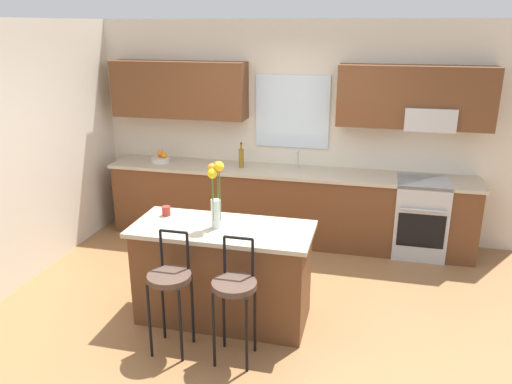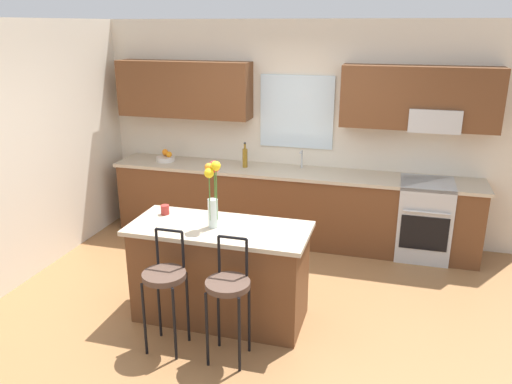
{
  "view_description": "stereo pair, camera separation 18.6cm",
  "coord_description": "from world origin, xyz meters",
  "px_view_note": "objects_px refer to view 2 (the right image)",
  "views": [
    {
      "loc": [
        1.04,
        -4.24,
        2.64
      ],
      "look_at": [
        -0.12,
        0.55,
        1.0
      ],
      "focal_mm": 35.5,
      "sensor_mm": 36.0,
      "label": 1
    },
    {
      "loc": [
        1.22,
        -4.19,
        2.64
      ],
      "look_at": [
        -0.12,
        0.55,
        1.0
      ],
      "focal_mm": 35.5,
      "sensor_mm": 36.0,
      "label": 2
    }
  ],
  "objects_px": {
    "flower_vase": "(213,188)",
    "mug_ceramic": "(165,210)",
    "kitchen_island": "(220,272)",
    "bar_stool_middle": "(228,290)",
    "bar_stool_near": "(165,280)",
    "fruit_bowl_oranges": "(166,157)",
    "oven_range": "(424,219)",
    "bottle_olive_oil": "(245,157)"
  },
  "relations": [
    {
      "from": "mug_ceramic",
      "to": "bar_stool_near",
      "type": "bearing_deg",
      "value": -66.01
    },
    {
      "from": "bar_stool_near",
      "to": "fruit_bowl_oranges",
      "type": "distance_m",
      "value": 2.8
    },
    {
      "from": "bottle_olive_oil",
      "to": "flower_vase",
      "type": "bearing_deg",
      "value": -81.09
    },
    {
      "from": "flower_vase",
      "to": "bottle_olive_oil",
      "type": "xyz_separation_m",
      "value": [
        -0.31,
        1.97,
        -0.24
      ]
    },
    {
      "from": "oven_range",
      "to": "bar_stool_near",
      "type": "distance_m",
      "value": 3.28
    },
    {
      "from": "oven_range",
      "to": "kitchen_island",
      "type": "xyz_separation_m",
      "value": [
        -1.85,
        -1.92,
        0.0
      ]
    },
    {
      "from": "bar_stool_middle",
      "to": "mug_ceramic",
      "type": "bearing_deg",
      "value": 140.34
    },
    {
      "from": "bar_stool_near",
      "to": "mug_ceramic",
      "type": "bearing_deg",
      "value": 113.99
    },
    {
      "from": "kitchen_island",
      "to": "bottle_olive_oil",
      "type": "distance_m",
      "value": 2.06
    },
    {
      "from": "bar_stool_near",
      "to": "bar_stool_middle",
      "type": "distance_m",
      "value": 0.55
    },
    {
      "from": "flower_vase",
      "to": "mug_ceramic",
      "type": "distance_m",
      "value": 0.66
    },
    {
      "from": "kitchen_island",
      "to": "bar_stool_near",
      "type": "xyz_separation_m",
      "value": [
        -0.28,
        -0.57,
        0.17
      ]
    },
    {
      "from": "kitchen_island",
      "to": "bottle_olive_oil",
      "type": "bearing_deg",
      "value": 100.19
    },
    {
      "from": "oven_range",
      "to": "mug_ceramic",
      "type": "height_order",
      "value": "mug_ceramic"
    },
    {
      "from": "kitchen_island",
      "to": "fruit_bowl_oranges",
      "type": "bearing_deg",
      "value": 126.5
    },
    {
      "from": "bar_stool_near",
      "to": "fruit_bowl_oranges",
      "type": "bearing_deg",
      "value": 114.85
    },
    {
      "from": "oven_range",
      "to": "fruit_bowl_oranges",
      "type": "bearing_deg",
      "value": 179.52
    },
    {
      "from": "bar_stool_middle",
      "to": "bottle_olive_oil",
      "type": "height_order",
      "value": "bottle_olive_oil"
    },
    {
      "from": "oven_range",
      "to": "bar_stool_middle",
      "type": "bearing_deg",
      "value": -122.31
    },
    {
      "from": "bar_stool_middle",
      "to": "fruit_bowl_oranges",
      "type": "distance_m",
      "value": 3.07
    },
    {
      "from": "flower_vase",
      "to": "fruit_bowl_oranges",
      "type": "bearing_deg",
      "value": 125.44
    },
    {
      "from": "bar_stool_near",
      "to": "mug_ceramic",
      "type": "height_order",
      "value": "bar_stool_near"
    },
    {
      "from": "kitchen_island",
      "to": "bar_stool_middle",
      "type": "bearing_deg",
      "value": -64.29
    },
    {
      "from": "oven_range",
      "to": "kitchen_island",
      "type": "relative_size",
      "value": 0.57
    },
    {
      "from": "oven_range",
      "to": "mug_ceramic",
      "type": "xyz_separation_m",
      "value": [
        -2.45,
        -1.77,
        0.51
      ]
    },
    {
      "from": "bottle_olive_oil",
      "to": "mug_ceramic",
      "type": "bearing_deg",
      "value": -97.82
    },
    {
      "from": "mug_ceramic",
      "to": "bottle_olive_oil",
      "type": "bearing_deg",
      "value": 82.18
    },
    {
      "from": "bar_stool_near",
      "to": "mug_ceramic",
      "type": "relative_size",
      "value": 11.58
    },
    {
      "from": "bar_stool_middle",
      "to": "flower_vase",
      "type": "bearing_deg",
      "value": 119.83
    },
    {
      "from": "bar_stool_near",
      "to": "bottle_olive_oil",
      "type": "distance_m",
      "value": 2.55
    },
    {
      "from": "mug_ceramic",
      "to": "fruit_bowl_oranges",
      "type": "distance_m",
      "value": 1.99
    },
    {
      "from": "flower_vase",
      "to": "fruit_bowl_oranges",
      "type": "height_order",
      "value": "flower_vase"
    },
    {
      "from": "oven_range",
      "to": "flower_vase",
      "type": "bearing_deg",
      "value": -134.31
    },
    {
      "from": "bar_stool_near",
      "to": "bar_stool_middle",
      "type": "relative_size",
      "value": 1.0
    },
    {
      "from": "oven_range",
      "to": "bar_stool_near",
      "type": "relative_size",
      "value": 0.88
    },
    {
      "from": "fruit_bowl_oranges",
      "to": "mug_ceramic",
      "type": "bearing_deg",
      "value": -64.8
    },
    {
      "from": "flower_vase",
      "to": "bar_stool_near",
      "type": "bearing_deg",
      "value": -112.84
    },
    {
      "from": "kitchen_island",
      "to": "bar_stool_near",
      "type": "relative_size",
      "value": 1.56
    },
    {
      "from": "kitchen_island",
      "to": "flower_vase",
      "type": "bearing_deg",
      "value": -156.65
    },
    {
      "from": "flower_vase",
      "to": "kitchen_island",
      "type": "bearing_deg",
      "value": 23.35
    },
    {
      "from": "bar_stool_middle",
      "to": "fruit_bowl_oranges",
      "type": "bearing_deg",
      "value": 124.27
    },
    {
      "from": "oven_range",
      "to": "bottle_olive_oil",
      "type": "bearing_deg",
      "value": 179.36
    }
  ]
}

